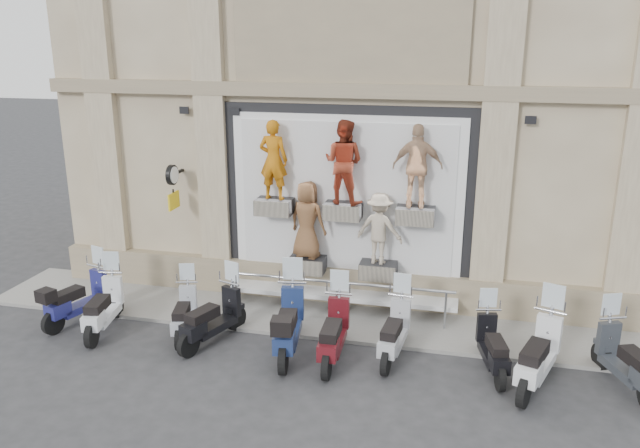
# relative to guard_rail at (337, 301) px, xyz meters

# --- Properties ---
(ground) EXTENTS (90.00, 90.00, 0.00)m
(ground) POSITION_rel_guard_rail_xyz_m (0.00, -2.00, -0.47)
(ground) COLOR #2E2E31
(ground) RESTS_ON ground
(sidewalk) EXTENTS (16.00, 2.20, 0.08)m
(sidewalk) POSITION_rel_guard_rail_xyz_m (0.00, 0.10, -0.43)
(sidewalk) COLOR gray
(sidewalk) RESTS_ON ground
(building) EXTENTS (14.00, 8.60, 12.00)m
(building) POSITION_rel_guard_rail_xyz_m (0.00, 5.00, 5.54)
(building) COLOR #C4B38F
(building) RESTS_ON ground
(shop_vitrine) EXTENTS (5.60, 0.86, 4.30)m
(shop_vitrine) POSITION_rel_guard_rail_xyz_m (0.06, 0.74, 1.98)
(shop_vitrine) COLOR black
(shop_vitrine) RESTS_ON ground
(guard_rail) EXTENTS (5.06, 0.10, 0.93)m
(guard_rail) POSITION_rel_guard_rail_xyz_m (0.00, 0.00, 0.00)
(guard_rail) COLOR #9EA0A5
(guard_rail) RESTS_ON ground
(clock_sign_bracket) EXTENTS (0.10, 0.80, 1.02)m
(clock_sign_bracket) POSITION_rel_guard_rail_xyz_m (-3.90, 0.47, 2.34)
(clock_sign_bracket) COLOR black
(clock_sign_bracket) RESTS_ON ground
(scooter_a) EXTENTS (1.06, 1.97, 1.54)m
(scooter_a) POSITION_rel_guard_rail_xyz_m (-5.39, -1.31, 0.30)
(scooter_a) COLOR navy
(scooter_a) RESTS_ON ground
(scooter_b) EXTENTS (0.90, 1.98, 1.55)m
(scooter_b) POSITION_rel_guard_rail_xyz_m (-4.61, -1.62, 0.31)
(scooter_b) COLOR silver
(scooter_b) RESTS_ON ground
(scooter_c) EXTENTS (0.91, 1.76, 1.38)m
(scooter_c) POSITION_rel_guard_rail_xyz_m (-2.91, -1.39, 0.22)
(scooter_c) COLOR #9DA2AB
(scooter_c) RESTS_ON ground
(scooter_d) EXTENTS (1.18, 1.99, 1.55)m
(scooter_d) POSITION_rel_guard_rail_xyz_m (-2.20, -1.57, 0.31)
(scooter_d) COLOR black
(scooter_d) RESTS_ON ground
(scooter_e) EXTENTS (0.93, 2.20, 1.73)m
(scooter_e) POSITION_rel_guard_rail_xyz_m (-0.61, -1.63, 0.40)
(scooter_e) COLOR navy
(scooter_e) RESTS_ON ground
(scooter_f) EXTENTS (0.65, 1.98, 1.59)m
(scooter_f) POSITION_rel_guard_rail_xyz_m (0.29, -1.70, 0.33)
(scooter_f) COLOR #4C0D12
(scooter_f) RESTS_ON ground
(scooter_g) EXTENTS (0.71, 1.89, 1.50)m
(scooter_g) POSITION_rel_guard_rail_xyz_m (1.40, -1.33, 0.29)
(scooter_g) COLOR #A6A8AD
(scooter_g) RESTS_ON ground
(scooter_h) EXTENTS (0.86, 1.81, 1.42)m
(scooter_h) POSITION_rel_guard_rail_xyz_m (3.21, -1.44, 0.24)
(scooter_h) COLOR black
(scooter_h) RESTS_ON ground
(scooter_i) EXTENTS (1.29, 2.18, 1.70)m
(scooter_i) POSITION_rel_guard_rail_xyz_m (3.96, -1.78, 0.39)
(scooter_i) COLOR silver
(scooter_i) RESTS_ON ground
(scooter_j) EXTENTS (1.22, 1.97, 1.54)m
(scooter_j) POSITION_rel_guard_rail_xyz_m (5.45, -1.51, 0.31)
(scooter_j) COLOR #2A2E33
(scooter_j) RESTS_ON ground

